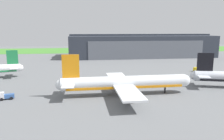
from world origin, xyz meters
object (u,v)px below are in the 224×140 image
object	(u,v)px
airliner_near_right	(125,83)
stair_truck	(197,69)
maintenance_hangar	(141,46)
baggage_tug	(5,96)

from	to	relation	value
airliner_near_right	stair_truck	bearing A→B (deg)	37.97
maintenance_hangar	baggage_tug	bearing A→B (deg)	-124.44
stair_truck	maintenance_hangar	bearing A→B (deg)	100.58
maintenance_hangar	baggage_tug	world-z (taller)	maintenance_hangar
baggage_tug	stair_truck	xyz separation A→B (m)	(80.54, 34.42, 0.08)
maintenance_hangar	stair_truck	bearing A→B (deg)	-79.42
airliner_near_right	stair_truck	size ratio (longest dim) A/B	9.47
baggage_tug	stair_truck	size ratio (longest dim) A/B	1.00
stair_truck	baggage_tug	bearing A→B (deg)	-156.86
maintenance_hangar	stair_truck	world-z (taller)	maintenance_hangar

